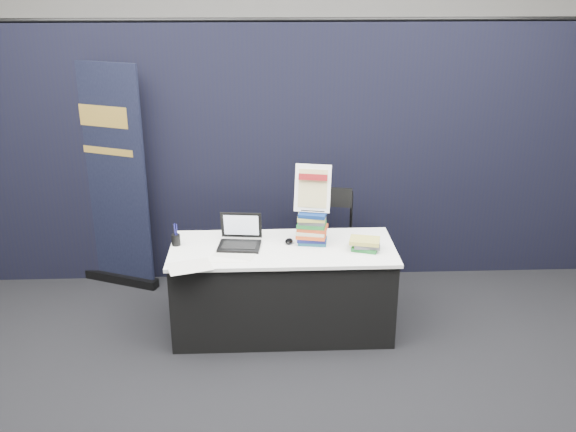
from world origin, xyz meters
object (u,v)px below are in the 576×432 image
(display_table, at_px, (283,288))
(book_stack_tall, at_px, (312,228))
(pullup_banner, at_px, (107,190))
(book_stack_short, at_px, (366,244))
(info_sign, at_px, (313,189))
(laptop, at_px, (239,238))
(stacking_chair, at_px, (328,243))

(display_table, height_order, book_stack_tall, book_stack_tall)
(pullup_banner, bearing_deg, display_table, -8.02)
(book_stack_short, distance_m, pullup_banner, 2.46)
(info_sign, bearing_deg, laptop, -163.63)
(book_stack_short, bearing_deg, info_sign, 157.60)
(laptop, distance_m, stacking_chair, 0.91)
(book_stack_tall, relative_size, book_stack_short, 1.07)
(laptop, bearing_deg, book_stack_tall, 8.00)
(display_table, relative_size, laptop, 5.05)
(display_table, distance_m, info_sign, 0.87)
(laptop, distance_m, book_stack_tall, 0.59)
(display_table, height_order, pullup_banner, pullup_banner)
(book_stack_short, bearing_deg, stacking_chair, 113.52)
(display_table, relative_size, stacking_chair, 1.75)
(laptop, xyz_separation_m, book_stack_tall, (0.59, 0.02, 0.07))
(laptop, xyz_separation_m, pullup_banner, (-1.23, 0.90, 0.12))
(display_table, xyz_separation_m, info_sign, (0.24, 0.10, 0.83))
(display_table, height_order, stacking_chair, stacking_chair)
(info_sign, bearing_deg, book_stack_short, -10.74)
(laptop, height_order, book_stack_short, laptop)
(laptop, relative_size, info_sign, 0.91)
(pullup_banner, bearing_deg, stacking_chair, 9.58)
(display_table, xyz_separation_m, stacking_chair, (0.42, 0.47, 0.19))
(laptop, relative_size, book_stack_short, 1.42)
(laptop, relative_size, stacking_chair, 0.35)
(display_table, bearing_deg, stacking_chair, 48.30)
(display_table, distance_m, book_stack_tall, 0.57)
(laptop, height_order, info_sign, info_sign)
(stacking_chair, bearing_deg, laptop, -139.67)
(info_sign, relative_size, pullup_banner, 0.19)
(laptop, distance_m, book_stack_short, 1.01)
(book_stack_tall, relative_size, info_sign, 0.69)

